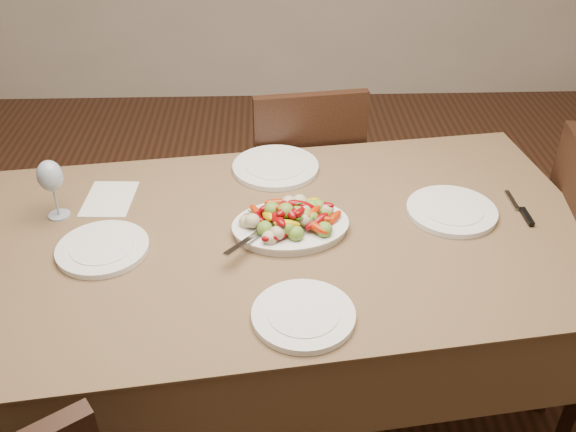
# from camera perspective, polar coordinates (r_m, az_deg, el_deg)

# --- Properties ---
(dining_table) EXTENTS (1.96, 1.27, 0.76)m
(dining_table) POSITION_cam_1_polar(r_m,az_deg,el_deg) (2.15, 0.00, -9.77)
(dining_table) COLOR brown
(dining_table) RESTS_ON ground
(chair_far) EXTENTS (0.47, 0.47, 0.95)m
(chair_far) POSITION_cam_1_polar(r_m,az_deg,el_deg) (2.70, 1.11, 3.11)
(chair_far) COLOR black
(chair_far) RESTS_ON ground
(serving_platter) EXTENTS (0.36, 0.29, 0.02)m
(serving_platter) POSITION_cam_1_polar(r_m,az_deg,el_deg) (1.91, 0.23, -1.07)
(serving_platter) COLOR white
(serving_platter) RESTS_ON dining_table
(roasted_vegetables) EXTENTS (0.30, 0.22, 0.09)m
(roasted_vegetables) POSITION_cam_1_polar(r_m,az_deg,el_deg) (1.87, 0.24, 0.35)
(roasted_vegetables) COLOR #740407
(roasted_vegetables) RESTS_ON serving_platter
(serving_spoon) EXTENTS (0.26, 0.21, 0.03)m
(serving_spoon) POSITION_cam_1_polar(r_m,az_deg,el_deg) (1.85, -1.56, -0.99)
(serving_spoon) COLOR #9EA0A8
(serving_spoon) RESTS_ON serving_platter
(plate_left) EXTENTS (0.26, 0.26, 0.02)m
(plate_left) POSITION_cam_1_polar(r_m,az_deg,el_deg) (1.90, -16.14, -2.82)
(plate_left) COLOR white
(plate_left) RESTS_ON dining_table
(plate_right) EXTENTS (0.28, 0.28, 0.02)m
(plate_right) POSITION_cam_1_polar(r_m,az_deg,el_deg) (2.05, 14.33, 0.42)
(plate_right) COLOR white
(plate_right) RESTS_ON dining_table
(plate_far) EXTENTS (0.30, 0.30, 0.02)m
(plate_far) POSITION_cam_1_polar(r_m,az_deg,el_deg) (2.22, -1.11, 4.34)
(plate_far) COLOR white
(plate_far) RESTS_ON dining_table
(plate_near) EXTENTS (0.26, 0.26, 0.02)m
(plate_near) POSITION_cam_1_polar(r_m,az_deg,el_deg) (1.62, 1.38, -8.84)
(plate_near) COLOR white
(plate_near) RESTS_ON dining_table
(wine_glass) EXTENTS (0.08, 0.08, 0.20)m
(wine_glass) POSITION_cam_1_polar(r_m,az_deg,el_deg) (2.05, -20.18, 2.38)
(wine_glass) COLOR #8C99A5
(wine_glass) RESTS_ON dining_table
(menu_card) EXTENTS (0.16, 0.22, 0.00)m
(menu_card) POSITION_cam_1_polar(r_m,az_deg,el_deg) (2.14, -15.58, 1.49)
(menu_card) COLOR silver
(menu_card) RESTS_ON dining_table
(table_knife) EXTENTS (0.02, 0.20, 0.01)m
(table_knife) POSITION_cam_1_polar(r_m,az_deg,el_deg) (2.13, 19.91, 0.53)
(table_knife) COLOR #9EA0A8
(table_knife) RESTS_ON dining_table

